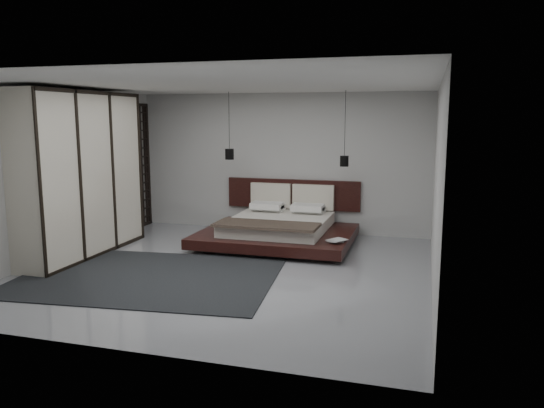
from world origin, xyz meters
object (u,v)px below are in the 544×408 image
(lattice_screen, at_px, (138,166))
(rug, at_px, (148,277))
(bed, at_px, (279,228))
(pendant_left, at_px, (229,154))
(wardrobe, at_px, (81,174))
(pendant_right, at_px, (344,161))

(lattice_screen, distance_m, rug, 3.94)
(lattice_screen, distance_m, bed, 3.42)
(pendant_left, height_order, wardrobe, pendant_left)
(pendant_right, relative_size, wardrobe, 0.49)
(lattice_screen, xyz_separation_m, pendant_right, (4.35, -0.11, 0.23))
(pendant_left, distance_m, rug, 3.45)
(wardrobe, bearing_deg, lattice_screen, 96.31)
(pendant_left, height_order, rug, pendant_left)
(bed, height_order, pendant_right, pendant_right)
(rug, bearing_deg, pendant_left, 87.51)
(lattice_screen, relative_size, rug, 0.70)
(bed, relative_size, pendant_left, 2.11)
(bed, height_order, wardrobe, wardrobe)
(pendant_left, distance_m, wardrobe, 2.85)
(pendant_left, bearing_deg, lattice_screen, 176.95)
(wardrobe, xyz_separation_m, rug, (1.71, -0.89, -1.36))
(lattice_screen, xyz_separation_m, rug, (1.96, -3.16, -1.29))
(pendant_left, bearing_deg, bed, -20.85)
(rug, bearing_deg, pendant_right, 51.95)
(bed, xyz_separation_m, pendant_right, (1.13, 0.43, 1.24))
(lattice_screen, bearing_deg, pendant_right, -1.47)
(lattice_screen, xyz_separation_m, pendant_left, (2.09, -0.11, 0.31))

